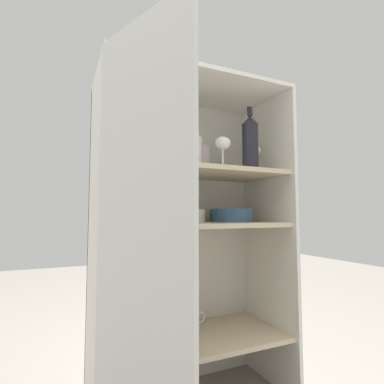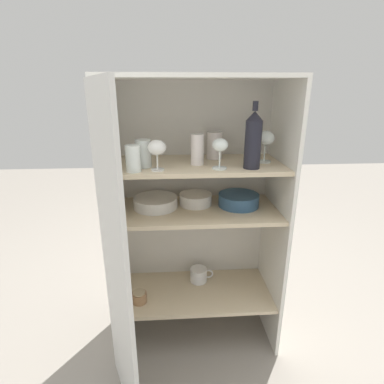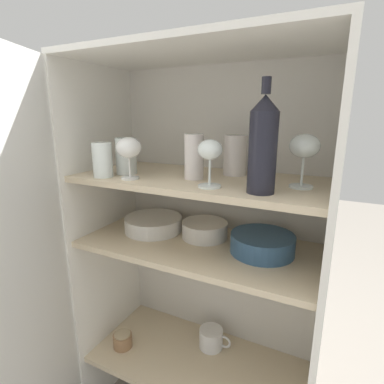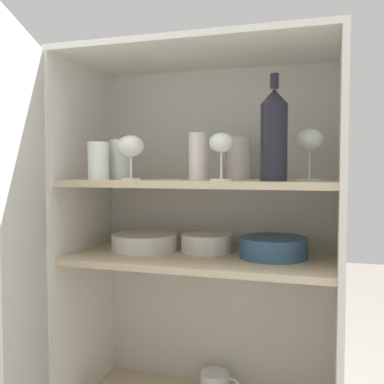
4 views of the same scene
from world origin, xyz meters
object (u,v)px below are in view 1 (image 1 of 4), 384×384
Objects in this scene: mixing_bowl_large at (231,215)px; storage_jar at (125,350)px; coffee_mug_primary at (189,320)px; serving_bowl_small at (187,215)px; wine_bottle at (250,142)px; plate_stack_white at (146,216)px.

storage_jar is at bearing -169.17° from mixing_bowl_large.
coffee_mug_primary reaches higher than storage_jar.
storage_jar is (-0.30, -0.13, -0.49)m from serving_bowl_small.
wine_bottle is 0.57m from plate_stack_white.
wine_bottle reaches higher than coffee_mug_primary.
plate_stack_white is 0.53m from coffee_mug_primary.
storage_jar is (-0.52, -0.10, -0.49)m from mixing_bowl_large.
mixing_bowl_large is 2.67× the size of storage_jar.
serving_bowl_small is 0.59m from storage_jar.
plate_stack_white is 0.42m from mixing_bowl_large.
coffee_mug_primary is (0.23, 0.05, -0.48)m from plate_stack_white.
coffee_mug_primary is at bearing 26.08° from storage_jar.
serving_bowl_small is (-0.22, 0.03, -0.00)m from mixing_bowl_large.
mixing_bowl_large is 0.22m from serving_bowl_small.
mixing_bowl_large is at bearing -0.77° from plate_stack_white.
wine_bottle is at bearing -83.39° from mixing_bowl_large.
mixing_bowl_large reaches higher than plate_stack_white.
mixing_bowl_large reaches higher than serving_bowl_small.
plate_stack_white is 2.86× the size of storage_jar.
serving_bowl_small reaches higher than coffee_mug_primary.
storage_jar is (-0.10, -0.11, -0.49)m from plate_stack_white.
wine_bottle is 0.35m from mixing_bowl_large.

